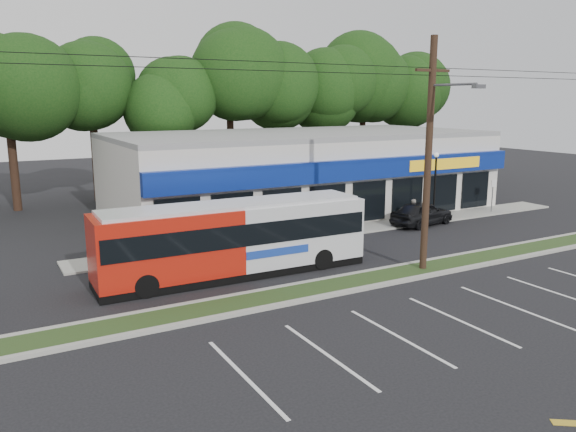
% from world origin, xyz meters
% --- Properties ---
extents(ground, '(120.00, 120.00, 0.00)m').
position_xyz_m(ground, '(0.00, 0.00, 0.00)').
color(ground, black).
rests_on(ground, ground).
extents(grass_strip, '(40.00, 1.60, 0.12)m').
position_xyz_m(grass_strip, '(0.00, 1.00, 0.06)').
color(grass_strip, '#283917').
rests_on(grass_strip, ground).
extents(curb_south, '(40.00, 0.25, 0.14)m').
position_xyz_m(curb_south, '(0.00, 0.15, 0.07)').
color(curb_south, '#9E9E93').
rests_on(curb_south, ground).
extents(curb_north, '(40.00, 0.25, 0.14)m').
position_xyz_m(curb_north, '(0.00, 1.85, 0.07)').
color(curb_north, '#9E9E93').
rests_on(curb_north, ground).
extents(sidewalk, '(32.00, 2.20, 0.10)m').
position_xyz_m(sidewalk, '(5.00, 9.00, 0.05)').
color(sidewalk, '#9E9E93').
rests_on(sidewalk, ground).
extents(strip_mall, '(25.00, 12.55, 5.30)m').
position_xyz_m(strip_mall, '(5.50, 15.91, 2.65)').
color(strip_mall, beige).
rests_on(strip_mall, ground).
extents(utility_pole, '(50.00, 2.77, 10.00)m').
position_xyz_m(utility_pole, '(2.83, 0.93, 5.41)').
color(utility_pole, black).
rests_on(utility_pole, ground).
extents(lamp_post, '(0.30, 0.30, 4.25)m').
position_xyz_m(lamp_post, '(11.00, 8.80, 2.67)').
color(lamp_post, black).
rests_on(lamp_post, ground).
extents(sign_post, '(0.45, 0.10, 2.23)m').
position_xyz_m(sign_post, '(16.00, 8.57, 1.56)').
color(sign_post, '#59595E').
rests_on(sign_post, ground).
extents(tree_line, '(46.76, 6.76, 11.83)m').
position_xyz_m(tree_line, '(4.00, 26.00, 8.42)').
color(tree_line, black).
rests_on(tree_line, ground).
extents(metrobus, '(11.81, 2.73, 3.16)m').
position_xyz_m(metrobus, '(-4.49, 4.50, 1.67)').
color(metrobus, '#B61A0E').
rests_on(metrobus, ground).
extents(car_dark, '(4.60, 2.49, 1.49)m').
position_xyz_m(car_dark, '(9.32, 8.02, 0.74)').
color(car_dark, black).
rests_on(car_dark, ground).
extents(pedestrian_a, '(0.67, 0.57, 1.56)m').
position_xyz_m(pedestrian_a, '(4.47, 8.50, 0.78)').
color(pedestrian_a, silver).
rests_on(pedestrian_a, ground).
extents(pedestrian_b, '(0.77, 0.61, 1.54)m').
position_xyz_m(pedestrian_b, '(9.00, 8.50, 0.77)').
color(pedestrian_b, '#BAB2A7').
rests_on(pedestrian_b, ground).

